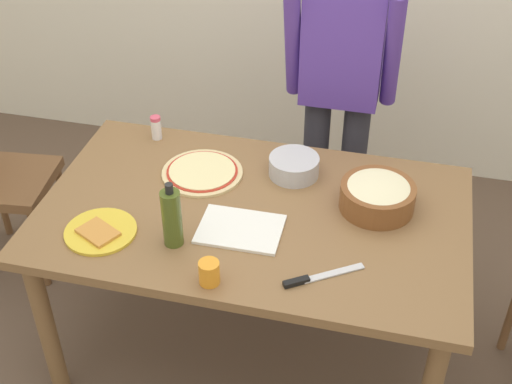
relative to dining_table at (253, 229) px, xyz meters
The scene contains 12 objects.
ground 0.67m from the dining_table, ahead, with size 8.00×8.00×0.00m, color brown.
dining_table is the anchor object (origin of this frame).
person_cook 0.83m from the dining_table, 74.58° to the left, with size 0.49×0.25×1.62m.
pizza_raw_on_board 0.33m from the dining_table, 144.66° to the left, with size 0.33×0.33×0.02m.
plate_with_slice 0.57m from the dining_table, 152.80° to the right, with size 0.26×0.26×0.02m.
popcorn_bowl 0.49m from the dining_table, 15.88° to the left, with size 0.28×0.28×0.11m.
mixing_bowl_steel 0.31m from the dining_table, 68.69° to the left, with size 0.20×0.20×0.08m.
olive_oil_bottle 0.39m from the dining_table, 133.10° to the right, with size 0.07×0.07×0.26m.
cup_orange 0.43m from the dining_table, 96.75° to the right, with size 0.07×0.07×0.09m, color orange.
salt_shaker 0.67m from the dining_table, 143.27° to the left, with size 0.04×0.04×0.11m.
cutting_board_white 0.16m from the dining_table, 97.36° to the right, with size 0.30×0.22×0.01m, color white.
chef_knife 0.43m from the dining_table, 47.20° to the right, with size 0.26×0.18×0.02m.
Camera 1 is at (0.49, -1.96, 2.37)m, focal length 48.46 mm.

